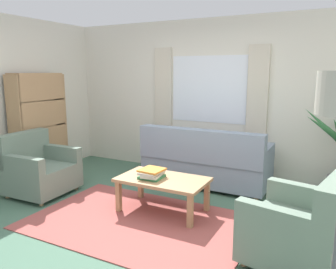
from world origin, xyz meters
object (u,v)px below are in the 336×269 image
Objects in this scene: couch at (205,162)px; armchair_right at (302,228)px; bookshelf at (42,125)px; book_stack_on_table at (152,173)px; coffee_table at (163,183)px; armchair_left at (38,169)px.

couch reaches higher than armchair_right.
bookshelf is at bearing -89.82° from armchair_right.
book_stack_on_table is (-0.23, -1.22, 0.13)m from couch.
book_stack_on_table reaches higher than coffee_table.
armchair_right is 4.23m from bookshelf.
armchair_left is 0.96m from bookshelf.
armchair_right is at bearing -95.40° from armchair_left.
couch is 1.93× the size of armchair_right.
couch is at bearing 79.44° from book_stack_on_table.
armchair_right is at bearing -12.57° from book_stack_on_table.
armchair_right reaches higher than book_stack_on_table.
bookshelf reaches higher than book_stack_on_table.
couch is at bearing -124.77° from armchair_right.
bookshelf is (-0.54, 0.60, 0.52)m from armchair_left.
armchair_right is 0.89× the size of coffee_table.
couch is 1.10× the size of bookshelf.
book_stack_on_table is (-0.12, -0.05, 0.12)m from coffee_table.
bookshelf reaches higher than armchair_left.
bookshelf reaches higher than couch.
armchair_left is 1.93m from coffee_table.
bookshelf reaches higher than coffee_table.
armchair_left is at bearing 41.68° from bookshelf.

